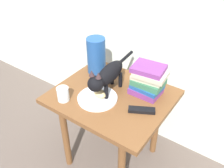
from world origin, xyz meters
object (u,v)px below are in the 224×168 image
side_table (112,106)px  candle_jar (63,95)px  bread_roll (100,94)px  tv_remote (142,110)px  cat (107,76)px  green_vase (96,55)px  plate (97,98)px  book_stack (148,80)px

side_table → candle_jar: bearing=-135.5°
bread_roll → tv_remote: bearing=9.5°
cat → candle_jar: size_ratio=5.64×
bread_roll → tv_remote: (0.26, 0.04, -0.03)m
cat → green_vase: 0.27m
plate → cat: size_ratio=0.49×
cat → green_vase: (-0.21, 0.16, -0.01)m
side_table → candle_jar: candle_jar is taller
bread_roll → cat: cat is taller
cat → candle_jar: cat is taller
plate → book_stack: book_stack is taller
plate → green_vase: (-0.19, 0.24, 0.12)m
side_table → book_stack: bearing=41.3°
side_table → bread_roll: bread_roll is taller
tv_remote → side_table: bearing=143.8°
side_table → cat: 0.22m
book_stack → tv_remote: bearing=-70.9°
book_stack → candle_jar: bearing=-136.9°
book_stack → green_vase: green_vase is taller
bread_roll → candle_jar: bearing=-142.9°
side_table → plate: (-0.05, -0.08, 0.10)m
side_table → green_vase: bearing=146.4°
side_table → cat: (-0.03, -0.01, 0.22)m
plate → cat: (0.02, 0.08, 0.13)m
bread_roll → tv_remote: 0.26m
green_vase → tv_remote: (0.46, -0.19, -0.11)m
candle_jar → plate: bearing=36.6°
bread_roll → candle_jar: (-0.17, -0.13, -0.00)m
bread_roll → plate: bearing=-136.7°
side_table → cat: bearing=-168.5°
book_stack → green_vase: bearing=177.7°
cat → book_stack: cat is taller
cat → tv_remote: (0.25, -0.02, -0.12)m
plate → tv_remote: (0.27, 0.05, 0.00)m
green_vase → candle_jar: size_ratio=2.91×
plate → bread_roll: 0.04m
bread_roll → candle_jar: candle_jar is taller
bread_roll → cat: bearing=84.6°
candle_jar → side_table: bearing=44.5°
book_stack → bread_roll: bearing=-132.5°
plate → candle_jar: size_ratio=2.79×
cat → book_stack: 0.25m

